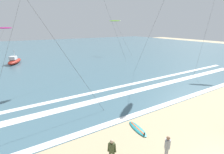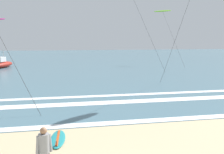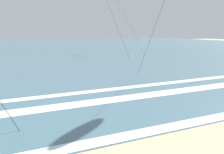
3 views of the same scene
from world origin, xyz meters
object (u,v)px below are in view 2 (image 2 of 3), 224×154
kite_lime_high_left (162,11)px  offshore_boat (2,64)px  surfboard_foreground_flat (58,139)px  surfer_left_near (44,148)px

kite_lime_high_left → offshore_boat: 27.11m
surfboard_foreground_flat → kite_lime_high_left: bearing=61.5°
kite_lime_high_left → offshore_boat: kite_lime_high_left is taller
surfboard_foreground_flat → kite_lime_high_left: kite_lime_high_left is taller
offshore_boat → surfer_left_near: bearing=-76.8°
surfer_left_near → offshore_boat: bearing=103.2°
surfboard_foreground_flat → kite_lime_high_left: size_ratio=0.23×
surfer_left_near → surfboard_foreground_flat: (0.37, 3.05, -0.91)m
kite_lime_high_left → offshore_boat: (-25.73, -2.05, -8.30)m
surfboard_foreground_flat → offshore_boat: (-8.21, 30.25, 0.51)m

